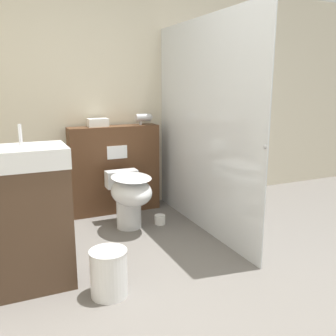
% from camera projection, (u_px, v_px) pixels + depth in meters
% --- Properties ---
extents(ground_plane, '(12.00, 12.00, 0.00)m').
position_uv_depth(ground_plane, '(221.00, 308.00, 2.41)').
color(ground_plane, slate).
extents(wall_back, '(8.00, 0.06, 2.50)m').
position_uv_depth(wall_back, '(115.00, 99.00, 4.17)').
color(wall_back, beige).
rests_on(wall_back, ground_plane).
extents(partition_panel, '(0.98, 0.23, 0.97)m').
position_uv_depth(partition_panel, '(115.00, 169.00, 4.15)').
color(partition_panel, '#51331E').
rests_on(partition_panel, ground_plane).
extents(shower_glass, '(0.04, 1.94, 2.01)m').
position_uv_depth(shower_glass, '(202.00, 128.00, 3.56)').
color(shower_glass, silver).
rests_on(shower_glass, ground_plane).
extents(toilet, '(0.38, 0.63, 0.55)m').
position_uv_depth(toilet, '(130.00, 194.00, 3.66)').
color(toilet, white).
rests_on(toilet, ground_plane).
extents(sink_vanity, '(0.56, 0.41, 1.15)m').
position_uv_depth(sink_vanity, '(28.00, 218.00, 2.59)').
color(sink_vanity, '#473323').
rests_on(sink_vanity, ground_plane).
extents(hair_drier, '(0.20, 0.08, 0.12)m').
position_uv_depth(hair_drier, '(144.00, 118.00, 4.16)').
color(hair_drier, '#B7B7BC').
rests_on(hair_drier, partition_panel).
extents(folded_towel, '(0.21, 0.13, 0.09)m').
position_uv_depth(folded_towel, '(98.00, 123.00, 3.98)').
color(folded_towel, white).
rests_on(folded_towel, partition_panel).
extents(spare_toilet_roll, '(0.11, 0.11, 0.10)m').
position_uv_depth(spare_toilet_roll, '(160.00, 220.00, 3.85)').
color(spare_toilet_roll, white).
rests_on(spare_toilet_roll, ground_plane).
extents(waste_bin, '(0.26, 0.26, 0.33)m').
position_uv_depth(waste_bin, '(109.00, 273.00, 2.53)').
color(waste_bin, silver).
rests_on(waste_bin, ground_plane).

